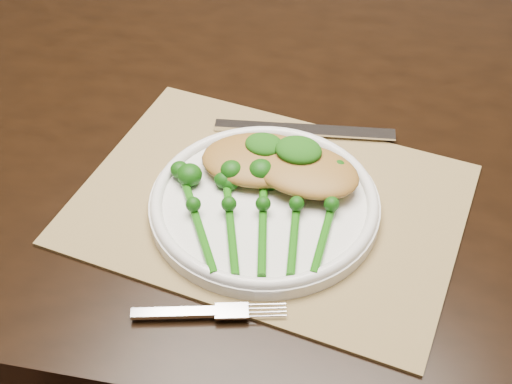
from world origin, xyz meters
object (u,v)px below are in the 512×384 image
(dinner_plate, at_px, (264,202))
(chicken_fillet_left, at_px, (260,160))
(placemat, at_px, (270,204))
(broccolini_bundle, at_px, (263,224))
(dining_table, at_px, (250,278))

(dinner_plate, bearing_deg, chicken_fillet_left, 114.92)
(placemat, height_order, dinner_plate, dinner_plate)
(chicken_fillet_left, distance_m, broccolini_bundle, 0.10)
(placemat, distance_m, chicken_fillet_left, 0.05)
(broccolini_bundle, bearing_deg, chicken_fillet_left, 91.39)
(dining_table, relative_size, broccolini_bundle, 7.46)
(placemat, bearing_deg, chicken_fillet_left, 127.33)
(chicken_fillet_left, bearing_deg, broccolini_bundle, -84.82)
(placemat, distance_m, dinner_plate, 0.02)
(dining_table, xyz_separation_m, broccolini_bundle, (0.10, -0.23, 0.40))
(placemat, height_order, chicken_fillet_left, chicken_fillet_left)
(dinner_plate, relative_size, broccolini_bundle, 1.16)
(placemat, distance_m, broccolini_bundle, 0.06)
(dining_table, distance_m, broccolini_bundle, 0.47)
(dinner_plate, distance_m, chicken_fillet_left, 0.06)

